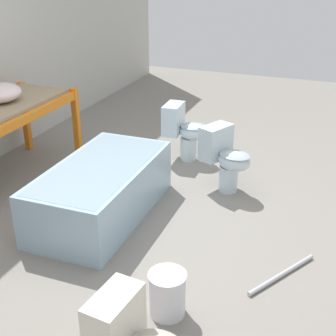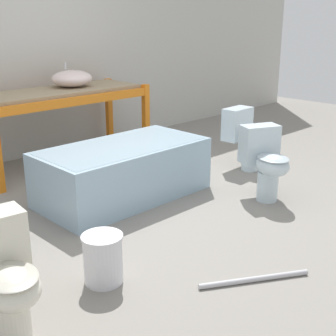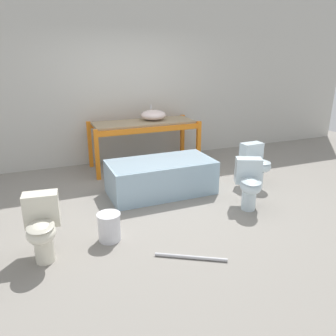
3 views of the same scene
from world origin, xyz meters
name	(u,v)px [view 1 (image 1 of 3)]	position (x,y,z in m)	size (l,w,h in m)	color
ground_plane	(119,219)	(0.00, 0.00, 0.00)	(12.00, 12.00, 0.00)	gray
bathtub_main	(101,187)	(0.03, 0.19, 0.29)	(1.58, 0.81, 0.51)	#99B7CC
toilet_far	(184,129)	(1.55, -0.09, 0.38)	(0.36, 0.54, 0.67)	silver
toilet_extra	(225,156)	(0.96, -0.75, 0.38)	(0.51, 0.61, 0.67)	silver
bucket_white	(167,293)	(-1.00, -0.88, 0.17)	(0.27, 0.27, 0.33)	silver
loose_pipe	(282,274)	(-0.30, -1.56, 0.02)	(0.67, 0.41, 0.04)	#B7B7BC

